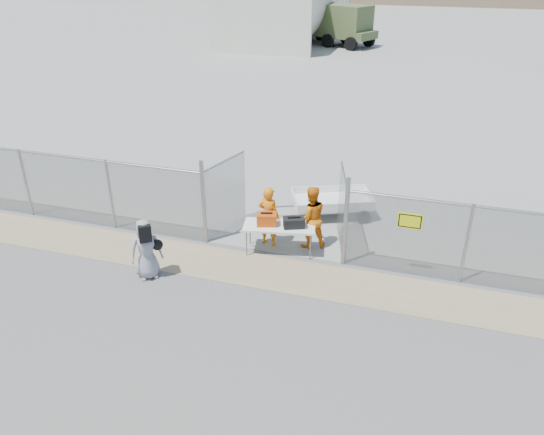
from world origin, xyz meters
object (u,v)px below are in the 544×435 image
(security_worker_right, at_px, (311,217))
(visitor, at_px, (146,249))
(folding_table, at_px, (279,238))
(security_worker_left, at_px, (269,216))
(utility_trailer, at_px, (332,204))

(security_worker_right, height_order, visitor, security_worker_right)
(folding_table, height_order, security_worker_right, security_worker_right)
(security_worker_left, height_order, utility_trailer, security_worker_left)
(security_worker_left, relative_size, security_worker_right, 0.96)
(utility_trailer, bearing_deg, security_worker_left, -143.33)
(security_worker_left, bearing_deg, visitor, 57.09)
(folding_table, xyz_separation_m, utility_trailer, (0.94, 2.69, -0.03))
(folding_table, height_order, utility_trailer, folding_table)
(security_worker_right, bearing_deg, folding_table, 8.39)
(folding_table, bearing_deg, security_worker_right, 25.29)
(security_worker_left, bearing_deg, utility_trailer, -108.70)
(security_worker_right, height_order, utility_trailer, security_worker_right)
(security_worker_right, xyz_separation_m, visitor, (-3.62, -2.75, -0.10))
(folding_table, bearing_deg, visitor, -153.48)
(visitor, xyz_separation_m, utility_trailer, (3.81, 4.89, -0.43))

